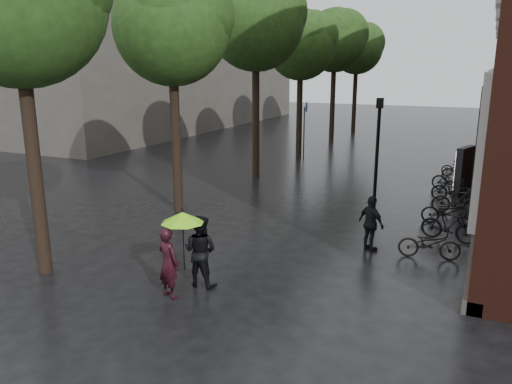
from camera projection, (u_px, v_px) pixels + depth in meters
The scene contains 11 objects.
ground at pixel (155, 325), 9.77m from camera, with size 120.00×120.00×0.00m, color black.
bg_building at pixel (136, 41), 41.68m from camera, with size 16.00×30.00×14.00m, color #47423D.
street_trees at pixel (280, 36), 23.83m from camera, with size 4.33×34.03×8.91m.
person_burgundy at pixel (168, 263), 10.80m from camera, with size 0.58×0.38×1.59m, color black.
person_black at pixel (200, 251), 11.36m from camera, with size 0.81×0.63×1.68m, color black.
lime_umbrella at pixel (183, 217), 10.89m from camera, with size 0.97×0.97×1.44m.
pedestrian_walking at pixel (371, 224), 13.55m from camera, with size 0.91×0.38×1.55m, color black.
parked_bicycles at pixel (452, 195), 17.80m from camera, with size 2.03×11.76×0.98m.
ad_lightbox at pixel (464, 171), 19.38m from camera, with size 0.29×1.27×1.92m.
lamp_post at pixel (377, 146), 16.23m from camera, with size 0.20×0.20×3.95m.
cycle_sign at pixel (305, 121), 27.15m from camera, with size 0.16×0.56×3.06m.
Camera 1 is at (5.53, -7.16, 4.92)m, focal length 35.00 mm.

